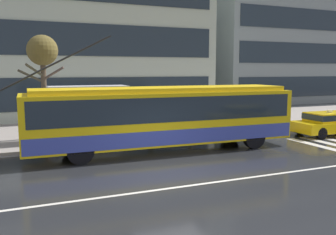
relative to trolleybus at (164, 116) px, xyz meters
The scene contains 12 objects.
ground_plane 4.20m from the trolleybus, 105.86° to the right, with size 160.00×160.00×0.00m, color #232428.
sidewalk_slab 6.85m from the trolleybus, 99.16° to the left, with size 80.00×10.00×0.14m, color gray.
crosswalk_stripe_edge_near 7.64m from the trolleybus, 16.09° to the right, with size 0.44×4.40×0.01m, color beige.
crosswalk_stripe_inner_a 8.49m from the trolleybus, 14.38° to the right, with size 0.44×4.40×0.01m, color beige.
lane_centre_line 5.29m from the trolleybus, 102.14° to the right, with size 72.00×0.14×0.01m, color silver.
trolleybus is the anchor object (origin of this frame).
taxi_ahead_of_bus 10.05m from the trolleybus, ahead, with size 4.51×1.98×1.39m.
bus_shelter 4.63m from the trolleybus, 125.36° to the left, with size 3.87×1.50×2.66m.
pedestrian_at_shelter 5.78m from the trolleybus, 51.21° to the left, with size 1.26×1.26×2.04m.
pedestrian_approaching_curb 3.22m from the trolleybus, 81.81° to the left, with size 1.10×1.10×1.96m.
street_tree_bare 7.09m from the trolleybus, 136.07° to the left, with size 2.16×1.55×5.18m.
office_tower_corner_right 32.10m from the trolleybus, 40.80° to the left, with size 21.64×11.76×17.52m.
Camera 1 is at (-4.94, -11.11, 3.60)m, focal length 39.01 mm.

